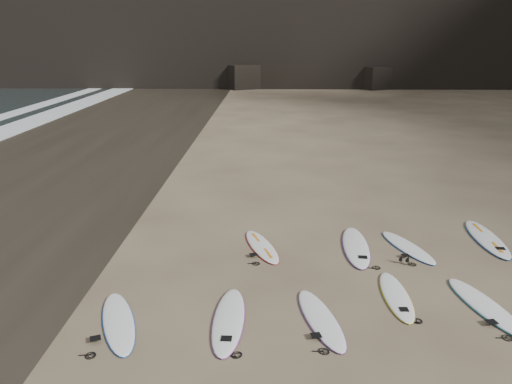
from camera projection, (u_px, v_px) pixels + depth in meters
ground at (412, 304)px, 10.47m from camera, size 240.00×240.00×0.00m
wet_sand at (24, 174)px, 20.31m from camera, size 12.00×200.00×0.01m
surfboard_0 at (229, 319)px, 9.84m from camera, size 0.64×2.51×0.09m
surfboard_1 at (321, 318)px, 9.88m from camera, size 1.09×2.41×0.08m
surfboard_2 at (396, 296)px, 10.75m from camera, size 0.55×2.22×0.08m
surfboard_3 at (485, 306)px, 10.34m from camera, size 1.15×2.56×0.09m
surfboard_5 at (262, 246)px, 13.28m from camera, size 1.24×2.36×0.08m
surfboard_6 at (356, 246)px, 13.25m from camera, size 0.82×2.77×0.10m
surfboard_7 at (408, 247)px, 13.23m from camera, size 1.27×2.35×0.08m
surfboard_8 at (487, 238)px, 13.77m from camera, size 0.76×2.80×0.10m
surfboard_11 at (118, 321)px, 9.77m from camera, size 1.40×2.45×0.09m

